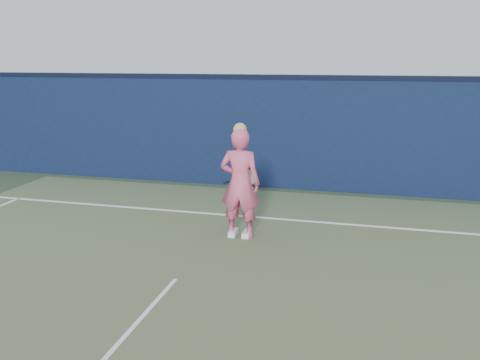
# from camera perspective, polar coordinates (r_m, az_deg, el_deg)

# --- Properties ---
(ground) EXTENTS (80.00, 80.00, 0.00)m
(ground) POSITION_cam_1_polar(r_m,az_deg,el_deg) (6.36, -10.63, -14.65)
(ground) COLOR #32492D
(ground) RESTS_ON ground
(backstop_wall) EXTENTS (24.00, 0.40, 2.50)m
(backstop_wall) POSITION_cam_1_polar(r_m,az_deg,el_deg) (11.93, 2.32, 5.25)
(backstop_wall) COLOR #0C1335
(backstop_wall) RESTS_ON ground
(wall_cap) EXTENTS (24.00, 0.42, 0.10)m
(wall_cap) POSITION_cam_1_polar(r_m,az_deg,el_deg) (11.81, 2.38, 11.50)
(wall_cap) COLOR black
(wall_cap) RESTS_ON backstop_wall
(player) EXTENTS (0.68, 0.45, 1.95)m
(player) POSITION_cam_1_polar(r_m,az_deg,el_deg) (8.48, -0.00, -0.34)
(player) COLOR #DD567A
(player) RESTS_ON ground
(racket) EXTENTS (0.65, 0.16, 0.34)m
(racket) POSITION_cam_1_polar(r_m,az_deg,el_deg) (8.89, 0.81, 0.24)
(racket) COLOR black
(racket) RESTS_ON ground
(court_lines) EXTENTS (11.00, 12.04, 0.01)m
(court_lines) POSITION_cam_1_polar(r_m,az_deg,el_deg) (6.09, -11.98, -15.92)
(court_lines) COLOR white
(court_lines) RESTS_ON court_surface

